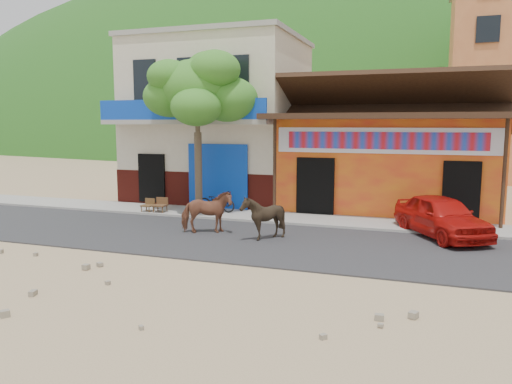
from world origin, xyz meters
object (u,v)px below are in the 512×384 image
red_car (441,216)px  tree (198,132)px  scooter (217,201)px  cafe_chair_right (147,200)px  cafe_chair_left (160,199)px  cow_tan (207,212)px  cow_dark (263,217)px

red_car → tree: bearing=142.6°
scooter → cafe_chair_right: bearing=111.7°
tree → cafe_chair_right: tree is taller
cafe_chair_left → scooter: bearing=16.9°
cow_tan → cow_dark: 1.95m
cafe_chair_right → scooter: bearing=19.3°
cow_tan → red_car: size_ratio=0.43×
scooter → cafe_chair_left: cafe_chair_left is taller
tree → scooter: (0.60, 0.29, -2.60)m
tree → red_car: 8.96m
cow_tan → red_car: cow_tan is taller
red_car → cafe_chair_right: bearing=146.6°
cow_dark → cafe_chair_right: (-5.52, 2.62, -0.13)m
tree → cow_dark: size_ratio=4.53×
tree → cow_dark: (3.60, -3.12, -2.42)m
red_car → cafe_chair_right: red_car is taller
cafe_chair_left → red_car: bearing=-6.9°
cow_tan → cafe_chair_left: (-3.07, 2.43, -0.09)m
cow_tan → cafe_chair_left: 3.91m
scooter → cafe_chair_left: bearing=115.0°
cow_dark → scooter: bearing=-146.4°
cow_dark → red_car: 5.40m
tree → cafe_chair_left: tree is taller
cow_dark → cafe_chair_right: size_ratio=1.47×
cafe_chair_left → cafe_chair_right: cafe_chair_left is taller
cow_tan → red_car: (6.90, 1.89, -0.04)m
tree → cafe_chair_left: 2.90m
red_car → scooter: 8.07m
scooter → cafe_chair_left: 2.14m
scooter → cafe_chair_right: (-2.52, -0.79, 0.05)m
cow_tan → scooter: 3.36m
cafe_chair_left → cafe_chair_right: bearing=-180.0°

